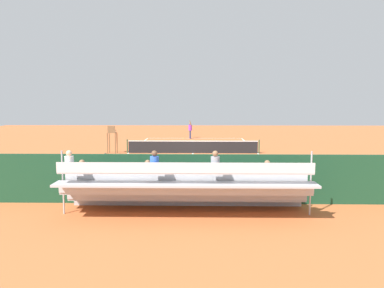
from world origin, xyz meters
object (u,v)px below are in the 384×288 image
at_px(umpire_chair, 112,137).
at_px(tennis_player, 190,129).
at_px(tennis_net, 193,147).
at_px(bleacher_stand, 182,188).
at_px(tennis_ball_near, 213,140).
at_px(line_judge, 102,175).
at_px(tennis_racket, 183,138).
at_px(equipment_bag, 198,195).
at_px(tennis_ball_far, 174,141).
at_px(courtside_bench, 249,186).

relative_size(umpire_chair, tennis_player, 1.11).
bearing_deg(tennis_net, bleacher_stand, 89.43).
xyz_separation_m(tennis_ball_near, line_judge, (5.47, 22.41, 0.98)).
bearing_deg(line_judge, bleacher_stand, 148.95).
relative_size(tennis_net, umpire_chair, 4.81).
height_order(umpire_chair, tennis_racket, umpire_chair).
relative_size(equipment_bag, tennis_ball_far, 13.64).
relative_size(tennis_net, courtside_bench, 5.72).
xyz_separation_m(tennis_racket, tennis_ball_near, (-3.07, 1.72, 0.02)).
bearing_deg(tennis_player, bleacher_stand, 90.69).
distance_m(tennis_player, tennis_racket, 1.27).
relative_size(tennis_net, tennis_ball_far, 156.06).
relative_size(tennis_net, bleacher_stand, 1.14).
relative_size(courtside_bench, tennis_player, 0.93).
xyz_separation_m(tennis_racket, tennis_ball_far, (0.78, 2.54, 0.02)).
bearing_deg(equipment_bag, courtside_bench, -176.59).
bearing_deg(tennis_net, courtside_bench, 100.98).
height_order(tennis_player, tennis_racket, tennis_player).
bearing_deg(equipment_bag, tennis_ball_near, -93.59).
xyz_separation_m(tennis_racket, line_judge, (2.40, 24.14, 1.00)).
relative_size(umpire_chair, equipment_bag, 2.38).
bearing_deg(courtside_bench, tennis_racket, -81.02).
distance_m(tennis_net, tennis_racket, 10.94).
relative_size(umpire_chair, tennis_racket, 3.73).
height_order(tennis_net, tennis_ball_far, tennis_net).
bearing_deg(line_judge, umpire_chair, -78.81).
height_order(umpire_chair, tennis_ball_far, umpire_chair).
xyz_separation_m(umpire_chair, tennis_ball_far, (-4.19, -8.65, -1.28)).
bearing_deg(tennis_ball_far, bleacher_stand, 94.49).
height_order(tennis_player, line_judge, same).
xyz_separation_m(courtside_bench, tennis_ball_far, (4.59, -21.59, -0.53)).
bearing_deg(tennis_ball_near, tennis_ball_far, 11.96).
bearing_deg(tennis_ball_near, tennis_racket, -29.30).
xyz_separation_m(courtside_bench, tennis_player, (3.04, -23.97, 0.46)).
distance_m(tennis_ball_near, tennis_ball_far, 3.94).
bearing_deg(courtside_bench, tennis_ball_far, -78.00).
bearing_deg(tennis_ball_near, umpire_chair, 49.66).
relative_size(bleacher_stand, equipment_bag, 10.07).
distance_m(umpire_chair, equipment_bag, 14.70).
xyz_separation_m(equipment_bag, line_judge, (4.06, -0.12, 0.84)).
distance_m(bleacher_stand, tennis_player, 26.07).
distance_m(tennis_net, courtside_bench, 13.52).
distance_m(umpire_chair, courtside_bench, 15.65).
height_order(tennis_player, tennis_ball_far, tennis_player).
bearing_deg(tennis_player, tennis_racket, -12.06).
relative_size(tennis_player, tennis_racket, 3.35).
bearing_deg(tennis_player, tennis_ball_near, 145.87).
bearing_deg(courtside_bench, tennis_ball_near, -88.11).
xyz_separation_m(bleacher_stand, line_judge, (3.48, -2.10, 0.06)).
relative_size(bleacher_stand, umpire_chair, 4.23).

